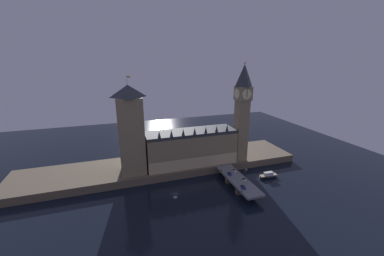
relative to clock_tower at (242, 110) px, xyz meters
The scene contains 17 objects.
ground_plane 82.05m from the clock_tower, 157.20° to the right, with size 400.00×400.00×0.00m, color black.
embankment 77.20m from the clock_tower, 168.15° to the left, with size 220.00×42.00×5.79m.
parliament_hall 49.76m from the clock_tower, behind, with size 70.06×22.69×31.90m.
clock_tower is the anchor object (origin of this frame).
victoria_tower 86.06m from the clock_tower, behind, with size 17.59×17.59×69.49m.
bridge 55.79m from the clock_tower, 120.44° to the right, with size 12.54×46.00×6.08m.
car_northbound_lead 51.15m from the clock_tower, 131.84° to the right, with size 1.91×3.88×1.59m.
car_northbound_trail 62.17m from the clock_tower, 116.34° to the right, with size 2.02×4.33×1.53m.
car_southbound_lead 54.96m from the clock_tower, 114.49° to the right, with size 2.11×4.25×1.53m.
car_southbound_trail 47.39m from the clock_tower, 128.78° to the right, with size 2.05×4.76×1.33m.
pedestrian_near_rail 64.98m from the clock_tower, 117.71° to the right, with size 0.38×0.38×1.68m.
pedestrian_mid_walk 53.67m from the clock_tower, 110.90° to the right, with size 0.38×0.38×1.77m.
pedestrian_far_rail 49.66m from the clock_tower, 144.13° to the right, with size 0.38×0.38×1.84m.
street_lamp_near 63.34m from the clock_tower, 117.83° to the right, with size 1.34×0.60×7.22m.
street_lamp_mid 49.73m from the clock_tower, 111.64° to the right, with size 1.34×0.60×6.73m.
street_lamp_far 46.87m from the clock_tower, 145.98° to the right, with size 1.34×0.60×6.97m.
boat_downstream 53.55m from the clock_tower, 68.87° to the right, with size 15.54×5.16×4.42m.
Camera 1 is at (-32.49, -133.14, 85.63)m, focal length 22.00 mm.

